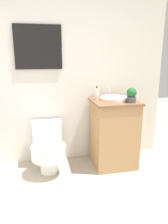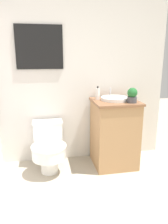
# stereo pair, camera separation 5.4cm
# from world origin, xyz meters

# --- Properties ---
(wall_back) EXTENTS (3.38, 0.07, 2.50)m
(wall_back) POSITION_xyz_m (-0.00, 2.28, 1.26)
(wall_back) COLOR silver
(wall_back) RESTS_ON ground_plane
(toilet) EXTENTS (0.43, 0.57, 0.61)m
(toilet) POSITION_xyz_m (0.04, 1.96, 0.32)
(toilet) COLOR white
(toilet) RESTS_ON ground_plane
(vanity) EXTENTS (0.57, 0.56, 0.88)m
(vanity) POSITION_xyz_m (0.90, 1.96, 0.44)
(vanity) COLOR #AD7F51
(vanity) RESTS_ON ground_plane
(sink) EXTENTS (0.36, 0.39, 0.13)m
(sink) POSITION_xyz_m (0.90, 1.98, 0.90)
(sink) COLOR white
(sink) RESTS_ON vanity
(soap_bottle) EXTENTS (0.05, 0.05, 0.17)m
(soap_bottle) POSITION_xyz_m (0.69, 2.05, 0.96)
(soap_bottle) COLOR silver
(soap_bottle) RESTS_ON vanity
(potted_plant) EXTENTS (0.12, 0.12, 0.18)m
(potted_plant) POSITION_xyz_m (1.06, 1.80, 0.97)
(potted_plant) COLOR #4C4C51
(potted_plant) RESTS_ON vanity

